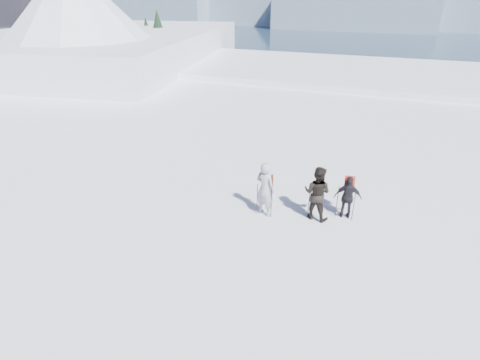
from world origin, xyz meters
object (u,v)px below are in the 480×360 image
object	(u,v)px
skier_dark	(317,193)
skier_grey	(265,189)
skier_pack	(348,197)
skis_loose	(270,184)

from	to	relation	value
skier_dark	skier_grey	bearing A→B (deg)	22.59
skier_grey	skier_dark	bearing A→B (deg)	-148.60
skier_pack	skier_dark	bearing A→B (deg)	16.18
skier_dark	skis_loose	size ratio (longest dim) A/B	1.15
skis_loose	skier_dark	bearing A→B (deg)	-40.60
skier_grey	skier_pack	bearing A→B (deg)	-144.76
skier_pack	skis_loose	size ratio (longest dim) A/B	0.93
skier_grey	skis_loose	world-z (taller)	skier_grey
skier_dark	skis_loose	distance (m)	2.96
skier_grey	skier_dark	distance (m)	1.73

